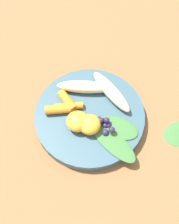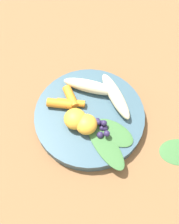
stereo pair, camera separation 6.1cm
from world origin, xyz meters
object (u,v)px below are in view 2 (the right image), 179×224
at_px(banana_peeled_right, 116,96).
at_px(banana_peeled_left, 89,87).
at_px(kale_leaf_stray, 179,152).
at_px(orange_segment_near, 86,124).
at_px(bowl, 89,117).

bearing_deg(banana_peeled_right, banana_peeled_left, 43.18).
bearing_deg(kale_leaf_stray, orange_segment_near, 166.83).
height_order(bowl, banana_peeled_left, banana_peeled_left).
height_order(banana_peeled_left, banana_peeled_right, same).
distance_m(bowl, kale_leaf_stray, 0.21).
xyz_separation_m(banana_peeled_right, orange_segment_near, (0.06, 0.07, 0.00)).
relative_size(bowl, banana_peeled_left, 1.94).
height_order(orange_segment_near, kale_leaf_stray, orange_segment_near).
xyz_separation_m(bowl, orange_segment_near, (0.01, 0.03, 0.03)).
bearing_deg(banana_peeled_left, orange_segment_near, 101.63).
height_order(bowl, orange_segment_near, orange_segment_near).
bearing_deg(banana_peeled_left, kale_leaf_stray, 158.81).
xyz_separation_m(bowl, banana_peeled_right, (-0.06, -0.04, 0.03)).
distance_m(orange_segment_near, kale_leaf_stray, 0.21).
distance_m(bowl, orange_segment_near, 0.04).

